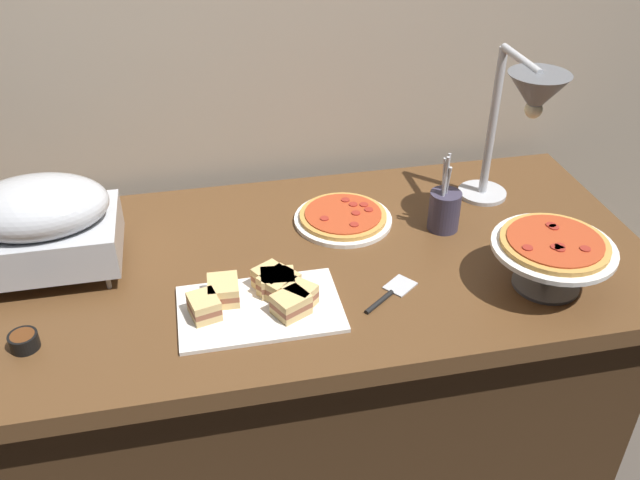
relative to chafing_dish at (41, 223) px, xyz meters
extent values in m
plane|color=#4C443D|center=(0.56, -0.08, -0.90)|extent=(8.00, 8.00, 0.00)
cube|color=tan|center=(0.56, 0.42, 0.30)|extent=(4.40, 0.04, 2.40)
cube|color=brown|center=(0.56, -0.08, -0.17)|extent=(1.90, 0.84, 0.05)
cube|color=#3C2715|center=(0.56, -0.08, -0.55)|extent=(1.75, 0.74, 0.71)
cylinder|color=#B7BABF|center=(0.14, -0.10, -0.12)|extent=(0.01, 0.01, 0.04)
cylinder|color=#B7BABF|center=(-0.14, 0.10, -0.12)|extent=(0.01, 0.01, 0.04)
cylinder|color=#B7BABF|center=(0.14, 0.10, -0.12)|extent=(0.01, 0.01, 0.04)
cube|color=#B7BABF|center=(0.00, 0.00, -0.05)|extent=(0.35, 0.25, 0.10)
ellipsoid|color=#B7BABF|center=(0.00, 0.00, 0.04)|extent=(0.33, 0.24, 0.13)
cylinder|color=#B7BABF|center=(1.19, 0.14, -0.13)|extent=(0.14, 0.14, 0.01)
cylinder|color=#B7BABF|center=(1.19, 0.14, 0.09)|extent=(0.02, 0.02, 0.43)
cylinder|color=#B7BABF|center=(1.19, 0.04, 0.30)|extent=(0.02, 0.20, 0.02)
cone|color=#595B60|center=(1.19, -0.06, 0.25)|extent=(0.15, 0.15, 0.10)
sphere|color=#F9EAB2|center=(1.19, -0.06, 0.21)|extent=(0.04, 0.04, 0.04)
cylinder|color=white|center=(0.76, 0.07, -0.13)|extent=(0.27, 0.27, 0.01)
cylinder|color=#C68E42|center=(0.76, 0.07, -0.12)|extent=(0.24, 0.24, 0.01)
cylinder|color=#AD3D1E|center=(0.76, 0.07, -0.11)|extent=(0.21, 0.21, 0.00)
cylinder|color=maroon|center=(0.79, 0.11, -0.11)|extent=(0.02, 0.02, 0.00)
cylinder|color=maroon|center=(0.77, 0.01, -0.11)|extent=(0.02, 0.02, 0.00)
cylinder|color=maroon|center=(0.78, 0.14, -0.11)|extent=(0.02, 0.02, 0.00)
cylinder|color=maroon|center=(0.82, 0.10, -0.11)|extent=(0.02, 0.02, 0.00)
cylinder|color=maroon|center=(0.70, 0.05, -0.11)|extent=(0.02, 0.02, 0.00)
cylinder|color=maroon|center=(0.83, 0.07, -0.11)|extent=(0.02, 0.02, 0.00)
cylinder|color=maroon|center=(0.79, 0.06, -0.11)|extent=(0.02, 0.02, 0.00)
cylinder|color=#595B60|center=(1.17, -0.30, -0.09)|extent=(0.02, 0.02, 0.10)
cylinder|color=#595B60|center=(1.17, -0.30, -0.14)|extent=(0.16, 0.16, 0.01)
cylinder|color=white|center=(1.17, -0.30, -0.03)|extent=(0.29, 0.29, 0.01)
cylinder|color=#C68E42|center=(1.17, -0.30, -0.02)|extent=(0.25, 0.25, 0.01)
cylinder|color=#AD3D1E|center=(1.17, -0.30, -0.01)|extent=(0.22, 0.22, 0.00)
cylinder|color=maroon|center=(1.16, -0.34, -0.01)|extent=(0.02, 0.02, 0.00)
cylinder|color=maroon|center=(1.16, -0.33, -0.01)|extent=(0.02, 0.02, 0.00)
cylinder|color=maroon|center=(1.15, -0.33, -0.01)|extent=(0.02, 0.02, 0.00)
cylinder|color=maroon|center=(1.09, -0.32, -0.01)|extent=(0.02, 0.02, 0.00)
cylinder|color=maroon|center=(1.21, -0.35, -0.01)|extent=(0.02, 0.02, 0.00)
cylinder|color=maroon|center=(1.18, -0.25, -0.01)|extent=(0.02, 0.02, 0.00)
cylinder|color=maroon|center=(1.19, -0.26, -0.01)|extent=(0.02, 0.02, 0.00)
cube|color=white|center=(0.48, -0.26, -0.14)|extent=(0.37, 0.23, 0.01)
cube|color=tan|center=(0.55, -0.29, -0.12)|extent=(0.10, 0.09, 0.02)
cube|color=brown|center=(0.55, -0.29, -0.11)|extent=(0.10, 0.09, 0.01)
cube|color=tan|center=(0.55, -0.29, -0.09)|extent=(0.10, 0.09, 0.02)
cube|color=tan|center=(0.52, -0.19, -0.12)|extent=(0.10, 0.10, 0.02)
cube|color=brown|center=(0.52, -0.19, -0.11)|extent=(0.10, 0.10, 0.01)
cube|color=tan|center=(0.52, -0.19, -0.09)|extent=(0.10, 0.10, 0.02)
cube|color=tan|center=(0.53, -0.21, -0.12)|extent=(0.08, 0.07, 0.02)
cube|color=brown|center=(0.53, -0.21, -0.11)|extent=(0.08, 0.07, 0.01)
cube|color=tan|center=(0.53, -0.21, -0.09)|extent=(0.08, 0.07, 0.02)
cube|color=tan|center=(0.36, -0.26, -0.12)|extent=(0.08, 0.08, 0.02)
cube|color=brown|center=(0.36, -0.26, -0.11)|extent=(0.08, 0.08, 0.01)
cube|color=tan|center=(0.36, -0.26, -0.09)|extent=(0.08, 0.08, 0.02)
cube|color=tan|center=(0.40, -0.21, -0.12)|extent=(0.07, 0.09, 0.02)
cube|color=brown|center=(0.40, -0.21, -0.11)|extent=(0.07, 0.09, 0.01)
cube|color=tan|center=(0.40, -0.21, -0.09)|extent=(0.07, 0.09, 0.02)
cube|color=tan|center=(0.53, -0.22, -0.12)|extent=(0.11, 0.10, 0.02)
cube|color=brown|center=(0.53, -0.22, -0.11)|extent=(0.11, 0.10, 0.01)
cube|color=tan|center=(0.53, -0.22, -0.09)|extent=(0.11, 0.10, 0.02)
cube|color=tan|center=(0.57, -0.27, -0.12)|extent=(0.09, 0.09, 0.02)
cube|color=brown|center=(0.57, -0.27, -0.11)|extent=(0.09, 0.09, 0.01)
cube|color=tan|center=(0.57, -0.27, -0.09)|extent=(0.09, 0.09, 0.02)
cylinder|color=black|center=(-0.03, -0.28, -0.12)|extent=(0.06, 0.06, 0.04)
cylinder|color=#562D14|center=(-0.03, -0.28, -0.11)|extent=(0.05, 0.05, 0.01)
cylinder|color=#383347|center=(1.01, -0.01, -0.09)|extent=(0.08, 0.08, 0.11)
cylinder|color=#B7BABF|center=(1.01, 0.00, -0.02)|extent=(0.02, 0.02, 0.18)
cylinder|color=#B7BABF|center=(1.01, -0.02, -0.01)|extent=(0.02, 0.03, 0.19)
cylinder|color=#B7BABF|center=(1.02, 0.01, -0.02)|extent=(0.01, 0.02, 0.17)
cylinder|color=#B7BABF|center=(1.00, -0.02, -0.01)|extent=(0.02, 0.02, 0.20)
cylinder|color=#B7BABF|center=(1.01, -0.02, -0.03)|extent=(0.01, 0.03, 0.16)
cube|color=#B7BABF|center=(0.82, -0.24, -0.14)|extent=(0.09, 0.09, 0.00)
cylinder|color=black|center=(0.76, -0.29, -0.14)|extent=(0.09, 0.07, 0.01)
camera|label=1|loc=(0.37, -1.47, 0.86)|focal=38.24mm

